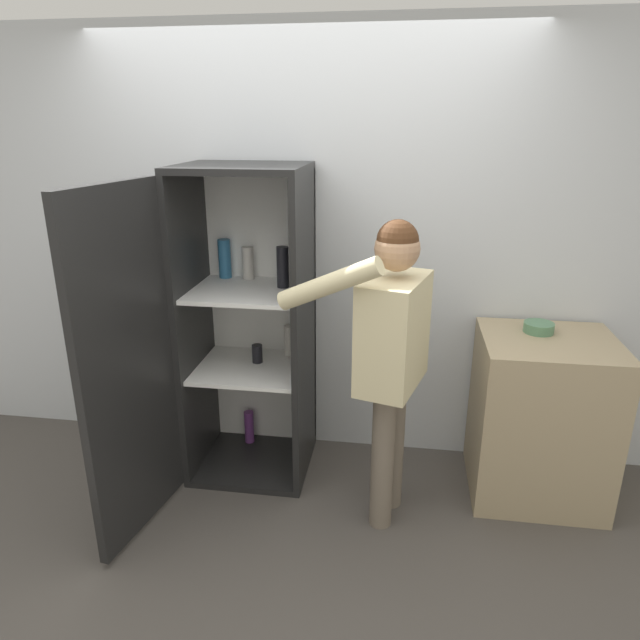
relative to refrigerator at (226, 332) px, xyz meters
The scene contains 6 objects.
ground_plane 1.11m from the refrigerator, 53.92° to the right, with size 12.00×12.00×0.00m, color #4C4742.
wall_back 0.70m from the refrigerator, 49.55° to the left, with size 7.00×0.06×2.55m.
refrigerator is the anchor object (origin of this frame).
person 0.96m from the refrigerator, 15.50° to the right, with size 0.73×0.58×1.60m.
counter 1.81m from the refrigerator, ahead, with size 0.70×0.63×0.93m.
bowl 1.72m from the refrigerator, ahead, with size 0.16×0.16×0.05m.
Camera 1 is at (0.57, -2.33, 2.02)m, focal length 32.00 mm.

